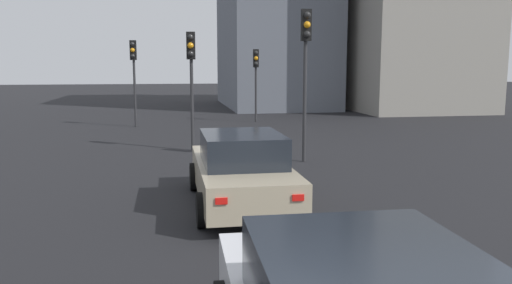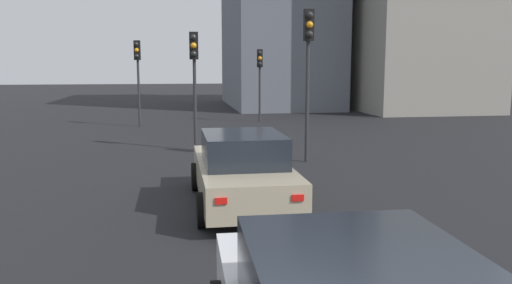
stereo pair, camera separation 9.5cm
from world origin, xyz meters
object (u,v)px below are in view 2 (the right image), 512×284
traffic_light_near_left (138,65)px  traffic_light_near_right (260,70)px  traffic_light_far_right (308,54)px  traffic_light_far_left (194,66)px  car_beige_lead (242,170)px

traffic_light_near_left → traffic_light_near_right: size_ratio=1.09×
traffic_light_far_right → traffic_light_far_left: bearing=-128.6°
traffic_light_far_left → car_beige_lead: bearing=12.8°
car_beige_lead → traffic_light_far_left: traffic_light_far_left is taller
traffic_light_far_left → traffic_light_far_right: traffic_light_far_right is taller
traffic_light_near_left → traffic_light_far_left: (-7.33, -2.32, -0.03)m
traffic_light_near_right → traffic_light_far_left: (-8.34, 3.62, 0.21)m
traffic_light_near_left → traffic_light_far_left: bearing=25.9°
car_beige_lead → traffic_light_near_right: 15.84m
car_beige_lead → traffic_light_near_right: bearing=-10.8°
traffic_light_near_right → traffic_light_far_left: traffic_light_far_left is taller
traffic_light_near_right → traffic_light_far_right: traffic_light_far_right is taller
car_beige_lead → traffic_light_near_left: traffic_light_near_left is taller
traffic_light_near_left → car_beige_lead: bearing=20.0°
traffic_light_near_left → traffic_light_far_left: traffic_light_near_left is taller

